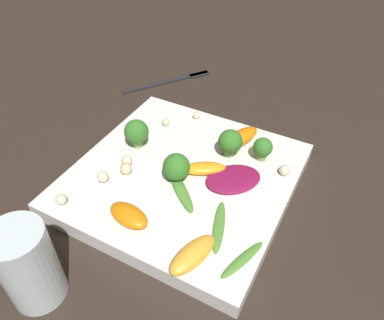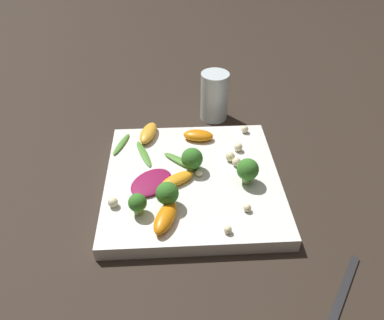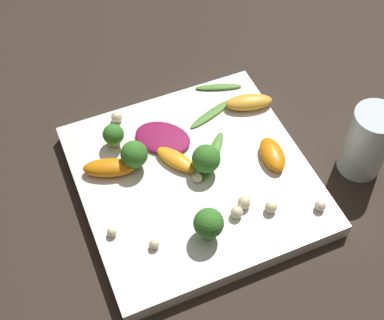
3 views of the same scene
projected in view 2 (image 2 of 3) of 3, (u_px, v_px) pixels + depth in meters
ground_plane at (193, 186)px, 0.68m from camera, size 2.40×2.40×0.00m
plate at (193, 181)px, 0.67m from camera, size 0.31×0.31×0.03m
drinking_glass at (214, 96)px, 0.82m from camera, size 0.06×0.06×0.11m
radicchio_leaf_0 at (151, 182)px, 0.64m from camera, size 0.10×0.10×0.01m
orange_segment_0 at (148, 133)px, 0.75m from camera, size 0.08×0.05×0.02m
orange_segment_1 at (178, 179)px, 0.64m from camera, size 0.05×0.07×0.01m
orange_segment_2 at (198, 135)px, 0.74m from camera, size 0.04×0.06×0.02m
orange_segment_3 at (165, 217)px, 0.57m from camera, size 0.08×0.05×0.02m
broccoli_floret_0 at (248, 170)px, 0.63m from camera, size 0.04×0.04×0.05m
broccoli_floret_1 at (167, 194)px, 0.59m from camera, size 0.04×0.04×0.04m
broccoli_floret_2 at (190, 159)px, 0.66m from camera, size 0.04×0.04×0.04m
broccoli_floret_3 at (138, 203)px, 0.58m from camera, size 0.03×0.03×0.04m
arugula_sprig_0 at (121, 144)px, 0.73m from camera, size 0.07×0.03×0.01m
arugula_sprig_1 at (183, 162)px, 0.69m from camera, size 0.07×0.08×0.01m
arugula_sprig_2 at (144, 154)px, 0.71m from camera, size 0.08×0.04×0.00m
macadamia_nut_0 at (228, 230)px, 0.56m from camera, size 0.01×0.01×0.01m
macadamia_nut_1 at (113, 202)px, 0.60m from camera, size 0.02×0.02×0.02m
macadamia_nut_2 at (245, 129)px, 0.76m from camera, size 0.01×0.01×0.01m
macadamia_nut_3 at (236, 162)px, 0.68m from camera, size 0.02×0.02×0.02m
macadamia_nut_4 at (199, 173)px, 0.66m from camera, size 0.01×0.01×0.01m
macadamia_nut_5 at (247, 208)px, 0.59m from camera, size 0.01×0.01×0.01m
macadamia_nut_6 at (230, 157)px, 0.69m from camera, size 0.02×0.02×0.02m
macadamia_nut_7 at (238, 147)px, 0.71m from camera, size 0.02×0.02×0.02m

